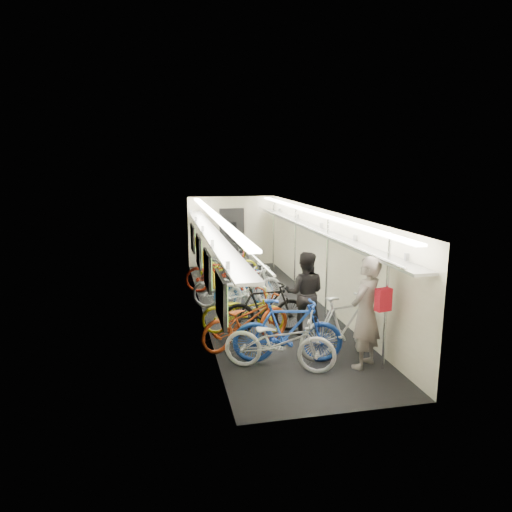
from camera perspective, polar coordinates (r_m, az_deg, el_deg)
name	(u,v)px	position (r m, az deg, el deg)	size (l,w,h in m)	color
train_car_shell	(243,237)	(11.56, -1.59, 2.35)	(10.00, 10.00, 10.00)	black
bicycle_0	(280,342)	(7.90, 2.97, -10.64)	(0.67, 1.93, 1.01)	silver
bicycle_1	(288,331)	(8.15, 4.00, -9.35)	(0.55, 1.95, 1.17)	#1C42AA
bicycle_2	(246,320)	(8.87, -1.25, -8.04)	(0.69, 1.97, 1.04)	#9B3411
bicycle_3	(265,308)	(9.48, 1.07, -6.57)	(0.51, 1.82, 1.09)	black
bicycle_4	(243,312)	(9.55, -1.58, -6.99)	(0.61, 1.75, 0.92)	gold
bicycle_5	(250,287)	(11.04, -0.80, -3.89)	(0.53, 1.88, 1.13)	white
bicycle_6	(232,289)	(11.07, -3.06, -4.08)	(0.69, 1.99, 1.04)	silver
bicycle_7	(244,288)	(11.30, -1.48, -3.98)	(0.45, 1.59, 0.95)	#1A509C
bicycle_8	(223,273)	(12.56, -4.16, -2.10)	(0.73, 2.10, 1.10)	maroon
bicycle_9	(229,273)	(12.85, -3.40, -2.12)	(0.45, 1.58, 0.95)	black
bicycle_10	(229,265)	(13.93, -3.39, -1.12)	(0.62, 1.76, 0.93)	#C1CB13
bicycle_11	(345,326)	(8.56, 11.07, -8.54)	(0.55, 1.93, 1.16)	silver
bicycle_12	(231,263)	(14.27, -3.12, -0.86)	(0.60, 1.72, 0.90)	slate
bicycle_14	(228,259)	(14.99, -3.48, -0.32)	(0.58, 1.67, 0.88)	slate
passenger_near	(366,313)	(8.07, 13.54, -6.89)	(0.72, 0.47, 1.96)	gray
passenger_mid	(305,293)	(9.47, 6.12, -4.63)	(0.84, 0.66, 1.73)	black
backpack	(383,300)	(7.83, 15.63, -5.28)	(0.26, 0.14, 0.38)	red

